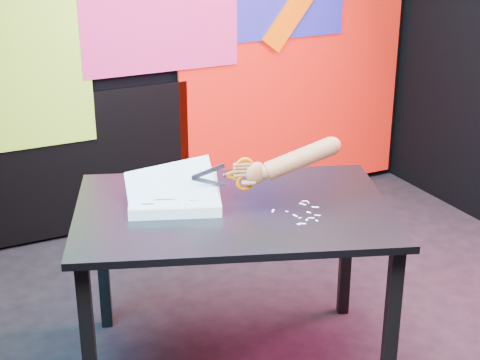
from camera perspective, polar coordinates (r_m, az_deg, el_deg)
room at (r=3.10m, az=7.81°, el=10.45°), size 3.01×3.01×2.71m
backdrop at (r=4.47m, az=-2.28°, el=8.92°), size 2.88×0.05×2.08m
work_table at (r=3.00m, az=-0.51°, el=-3.55°), size 1.48×1.23×0.75m
printout_stack at (r=2.98m, az=-5.07°, el=-1.56°), size 0.44×0.38×0.19m
scissors at (r=2.94m, az=0.03°, el=0.44°), size 0.25×0.07×0.14m
hand_forearm at (r=2.97m, az=4.09°, el=1.50°), size 0.42×0.15×0.18m
paper_clippings at (r=2.92m, az=4.92°, el=-2.51°), size 0.20×0.20×0.00m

